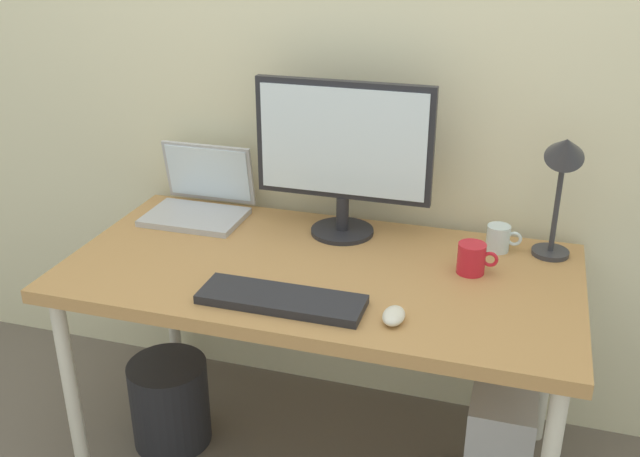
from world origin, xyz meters
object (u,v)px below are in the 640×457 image
(computer_tower, at_px, (499,441))
(wastebasket, at_px, (170,402))
(desk, at_px, (320,284))
(coffee_mug, at_px, (472,258))
(keyboard, at_px, (282,299))
(glass_cup, at_px, (499,238))
(monitor, at_px, (344,150))
(laptop, at_px, (201,198))
(mouse, at_px, (394,316))
(desk_lamp, at_px, (563,167))

(computer_tower, distance_m, wastebasket, 1.07)
(desk, bearing_deg, coffee_mug, 11.60)
(keyboard, xyz_separation_m, glass_cup, (0.52, 0.49, 0.03))
(monitor, height_order, laptop, monitor)
(desk, bearing_deg, computer_tower, -0.57)
(wastebasket, bearing_deg, desk, 5.98)
(mouse, distance_m, glass_cup, 0.55)
(laptop, relative_size, keyboard, 0.73)
(monitor, height_order, mouse, monitor)
(keyboard, xyz_separation_m, mouse, (0.30, -0.00, 0.01))
(desk, relative_size, monitor, 2.68)
(desk_lamp, bearing_deg, monitor, -179.96)
(keyboard, bearing_deg, coffee_mug, 35.19)
(monitor, distance_m, glass_cup, 0.54)
(desk_lamp, height_order, keyboard, desk_lamp)
(desk, relative_size, coffee_mug, 12.87)
(laptop, xyz_separation_m, computer_tower, (1.06, -0.26, -0.56))
(desk, xyz_separation_m, mouse, (0.27, -0.24, 0.07))
(desk_lamp, relative_size, computer_tower, 0.97)
(computer_tower, bearing_deg, laptop, 165.97)
(desk_lamp, bearing_deg, wastebasket, -165.48)
(monitor, xyz_separation_m, computer_tower, (0.56, -0.25, -0.78))
(desk, distance_m, keyboard, 0.25)
(coffee_mug, relative_size, glass_cup, 1.09)
(wastebasket, bearing_deg, laptop, 88.32)
(monitor, height_order, keyboard, monitor)
(keyboard, relative_size, glass_cup, 4.18)
(wastebasket, bearing_deg, computer_tower, 2.56)
(desk_lamp, distance_m, coffee_mug, 0.36)
(monitor, bearing_deg, glass_cup, 1.88)
(monitor, distance_m, laptop, 0.55)
(monitor, bearing_deg, desk, -90.70)
(mouse, height_order, computer_tower, mouse)
(laptop, height_order, computer_tower, laptop)
(laptop, bearing_deg, glass_cup, 0.04)
(computer_tower, bearing_deg, mouse, -141.30)
(glass_cup, bearing_deg, coffee_mug, -110.00)
(mouse, relative_size, computer_tower, 0.21)
(keyboard, bearing_deg, monitor, 85.55)
(coffee_mug, bearing_deg, mouse, -115.68)
(laptop, xyz_separation_m, wastebasket, (-0.01, -0.31, -0.62))
(keyboard, height_order, coffee_mug, coffee_mug)
(laptop, xyz_separation_m, glass_cup, (0.98, 0.00, -0.02))
(monitor, xyz_separation_m, mouse, (0.26, -0.48, -0.26))
(mouse, bearing_deg, coffee_mug, 64.32)
(monitor, relative_size, coffee_mug, 4.80)
(coffee_mug, xyz_separation_m, wastebasket, (-0.93, -0.14, -0.60))
(monitor, distance_m, desk_lamp, 0.64)
(desk_lamp, xyz_separation_m, glass_cup, (-0.15, 0.02, -0.25))
(coffee_mug, distance_m, wastebasket, 1.12)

